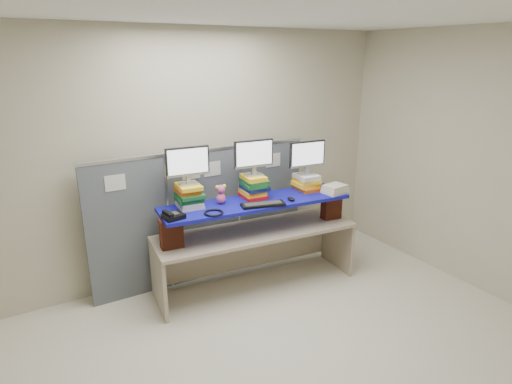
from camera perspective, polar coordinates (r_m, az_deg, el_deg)
room at (r=3.22m, az=5.76°, el=-2.30°), size 5.00×4.00×2.80m
cubicle_partition at (r=4.89m, az=-6.87°, el=-3.01°), size 2.60×0.06×1.53m
desk at (r=4.74m, az=0.00°, el=-6.59°), size 2.28×0.87×0.68m
brick_pier_left at (r=4.30m, az=-11.22°, el=-5.46°), size 0.23×0.14×0.30m
brick_pier_right at (r=5.03m, az=10.01°, el=-1.87°), size 0.23×0.14×0.30m
blue_board at (r=4.57m, az=0.00°, el=-1.42°), size 2.10×0.72×0.04m
book_stack_left at (r=4.40m, az=-8.93°, el=-0.51°), size 0.28×0.31×0.24m
book_stack_center at (r=4.64m, az=-0.34°, el=0.73°), size 0.28×0.32×0.25m
book_stack_right at (r=4.95m, az=6.74°, el=1.33°), size 0.28×0.33×0.18m
monitor_left at (r=4.31m, az=-9.10°, el=3.80°), size 0.44×0.14×0.39m
monitor_center at (r=4.55m, az=-0.29°, el=4.90°), size 0.44×0.14×0.39m
monitor_right at (r=4.87m, az=6.85°, el=4.83°), size 0.44×0.14×0.39m
keyboard at (r=4.42m, az=0.94°, el=-1.67°), size 0.48×0.26×0.03m
mouse at (r=4.59m, az=4.70°, el=-0.92°), size 0.09×0.12×0.03m
desk_phone at (r=4.15m, az=-11.04°, el=-3.12°), size 0.21×0.19×0.08m
headset at (r=4.22m, az=-5.66°, el=-2.77°), size 0.21×0.21×0.02m
plush_toy at (r=4.46m, az=-4.70°, el=-0.27°), size 0.12×0.09×0.21m
binder_stack at (r=4.89m, az=10.49°, el=0.38°), size 0.28×0.23×0.09m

